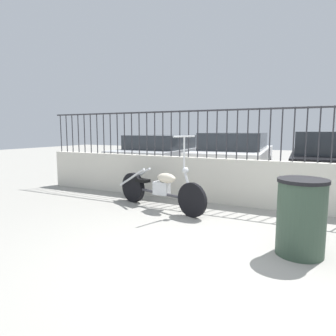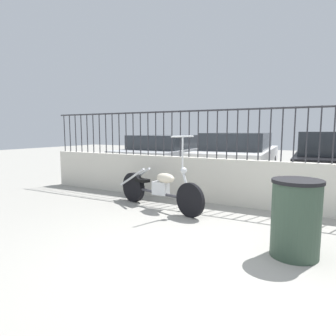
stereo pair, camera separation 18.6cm
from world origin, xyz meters
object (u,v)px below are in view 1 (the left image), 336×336
Objects in this scene: car_silver at (163,155)px; car_black at (328,160)px; motorcycle_dark_grey at (156,188)px; car_white at (235,156)px; trash_bin at (301,217)px.

car_black is at bearing -90.95° from car_silver.
motorcycle_dark_grey is 3.79m from car_white.
car_silver is (-1.82, 3.68, 0.28)m from motorcycle_dark_grey.
car_white is (0.51, 3.75, 0.32)m from motorcycle_dark_grey.
car_black is (2.37, 0.02, 0.00)m from car_white.
motorcycle_dark_grey is at bearing -155.56° from car_silver.
car_black reaches higher than car_white.
car_white is 1.12× the size of car_black.
motorcycle_dark_grey reaches higher than trash_bin.
motorcycle_dark_grey is 0.46× the size of car_white.
motorcycle_dark_grey is 2.36× the size of trash_bin.
car_black reaches higher than trash_bin.
car_black is (0.35, 4.86, 0.25)m from trash_bin.
trash_bin is at bearing -5.84° from motorcycle_dark_grey.
trash_bin is 0.20× the size of car_white.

